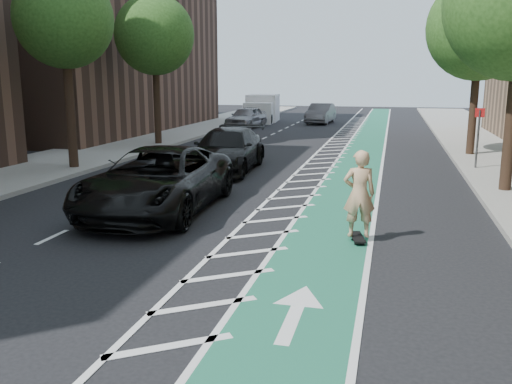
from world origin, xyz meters
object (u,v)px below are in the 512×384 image
(suv_near, at_px, (158,180))
(suv_far, at_px, (227,150))
(barrel_a, at_px, (197,172))
(skateboarder, at_px, (359,194))

(suv_near, height_order, suv_far, suv_near)
(suv_near, relative_size, barrel_a, 7.11)
(skateboarder, xyz_separation_m, suv_near, (-5.52, 1.50, -0.23))
(suv_near, xyz_separation_m, barrel_a, (-0.38, 4.08, -0.46))
(skateboarder, distance_m, suv_near, 5.72)
(suv_far, relative_size, barrel_a, 6.41)
(suv_near, distance_m, barrel_a, 4.13)
(skateboarder, relative_size, suv_far, 0.35)
(barrel_a, bearing_deg, suv_far, 85.11)
(suv_near, distance_m, suv_far, 6.85)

